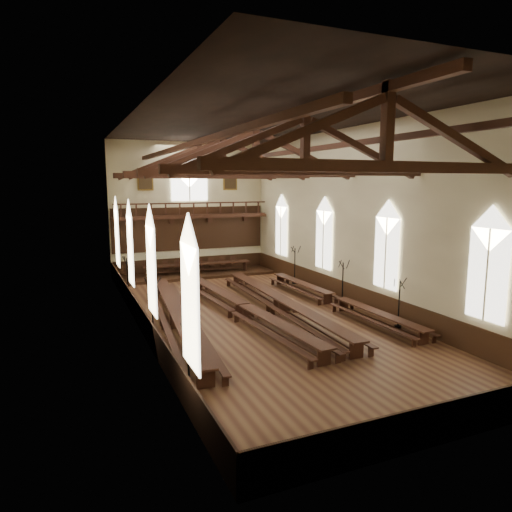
{
  "coord_description": "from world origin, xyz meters",
  "views": [
    {
      "loc": [
        -9.14,
        -21.37,
        6.9
      ],
      "look_at": [
        0.64,
        1.5,
        2.93
      ],
      "focal_mm": 32.0,
      "sensor_mm": 36.0,
      "label": 1
    }
  ],
  "objects_px": {
    "candelabrum_left_far": "(128,283)",
    "candelabrum_right_far": "(295,272)",
    "refectory_row_a": "(177,315)",
    "refectory_row_c": "(282,302)",
    "candelabrum_left_near": "(189,371)",
    "candelabrum_right_near": "(399,313)",
    "refectory_row_d": "(335,299)",
    "high_table": "(198,265)",
    "candelabrum_right_mid": "(342,291)",
    "dais": "(198,274)",
    "refectory_row_b": "(244,308)",
    "candelabrum_left_mid": "(153,317)"
  },
  "relations": [
    {
      "from": "candelabrum_left_far",
      "to": "candelabrum_right_far",
      "type": "xyz_separation_m",
      "value": [
        11.1,
        -1.39,
        0.06
      ]
    },
    {
      "from": "high_table",
      "to": "candelabrum_left_near",
      "type": "bearing_deg",
      "value": -106.82
    },
    {
      "from": "refectory_row_a",
      "to": "refectory_row_c",
      "type": "bearing_deg",
      "value": 2.02
    },
    {
      "from": "refectory_row_d",
      "to": "refectory_row_a",
      "type": "bearing_deg",
      "value": 179.49
    },
    {
      "from": "refectory_row_c",
      "to": "refectory_row_d",
      "type": "xyz_separation_m",
      "value": [
        3.22,
        -0.28,
        -0.08
      ]
    },
    {
      "from": "refectory_row_a",
      "to": "dais",
      "type": "relative_size",
      "value": 1.32
    },
    {
      "from": "candelabrum_left_far",
      "to": "candelabrum_right_mid",
      "type": "xyz_separation_m",
      "value": [
        11.1,
        -7.26,
        0.04
      ]
    },
    {
      "from": "refectory_row_b",
      "to": "high_table",
      "type": "xyz_separation_m",
      "value": [
        0.85,
        11.61,
        0.27
      ]
    },
    {
      "from": "refectory_row_a",
      "to": "refectory_row_b",
      "type": "bearing_deg",
      "value": -0.6
    },
    {
      "from": "candelabrum_left_near",
      "to": "candelabrum_right_far",
      "type": "relative_size",
      "value": 0.93
    },
    {
      "from": "refectory_row_a",
      "to": "candelabrum_left_far",
      "type": "bearing_deg",
      "value": 99.73
    },
    {
      "from": "high_table",
      "to": "candelabrum_right_near",
      "type": "distance_m",
      "value": 16.83
    },
    {
      "from": "refectory_row_b",
      "to": "dais",
      "type": "relative_size",
      "value": 1.29
    },
    {
      "from": "high_table",
      "to": "candelabrum_right_far",
      "type": "bearing_deg",
      "value": -43.99
    },
    {
      "from": "refectory_row_a",
      "to": "refectory_row_c",
      "type": "distance_m",
      "value": 5.76
    },
    {
      "from": "candelabrum_left_near",
      "to": "candelabrum_right_far",
      "type": "bearing_deg",
      "value": 50.38
    },
    {
      "from": "high_table",
      "to": "candelabrum_left_far",
      "type": "distance_m",
      "value": 6.85
    },
    {
      "from": "refectory_row_a",
      "to": "candelabrum_left_near",
      "type": "bearing_deg",
      "value": -100.54
    },
    {
      "from": "refectory_row_a",
      "to": "dais",
      "type": "xyz_separation_m",
      "value": [
        4.32,
        11.58,
        -0.49
      ]
    },
    {
      "from": "refectory_row_a",
      "to": "candelabrum_right_mid",
      "type": "height_order",
      "value": "candelabrum_right_mid"
    },
    {
      "from": "candelabrum_right_near",
      "to": "candelabrum_left_mid",
      "type": "bearing_deg",
      "value": 161.87
    },
    {
      "from": "candelabrum_right_mid",
      "to": "candelabrum_right_far",
      "type": "relative_size",
      "value": 0.97
    },
    {
      "from": "candelabrum_left_near",
      "to": "refectory_row_d",
      "type": "bearing_deg",
      "value": 34.28
    },
    {
      "from": "candelabrum_left_near",
      "to": "refectory_row_c",
      "type": "bearing_deg",
      "value": 45.9
    },
    {
      "from": "candelabrum_left_near",
      "to": "candelabrum_right_near",
      "type": "relative_size",
      "value": 1.01
    },
    {
      "from": "refectory_row_c",
      "to": "high_table",
      "type": "xyz_separation_m",
      "value": [
        -1.43,
        11.37,
        0.26
      ]
    },
    {
      "from": "refectory_row_d",
      "to": "dais",
      "type": "relative_size",
      "value": 1.22
    },
    {
      "from": "refectory_row_d",
      "to": "candelabrum_right_mid",
      "type": "relative_size",
      "value": 5.44
    },
    {
      "from": "dais",
      "to": "refectory_row_b",
      "type": "bearing_deg",
      "value": -94.19
    },
    {
      "from": "refectory_row_a",
      "to": "candelabrum_right_near",
      "type": "distance_m",
      "value": 10.7
    },
    {
      "from": "candelabrum_left_near",
      "to": "candelabrum_left_mid",
      "type": "distance_m",
      "value": 6.38
    },
    {
      "from": "refectory_row_d",
      "to": "candelabrum_left_near",
      "type": "distance_m",
      "value": 12.46
    },
    {
      "from": "refectory_row_c",
      "to": "candelabrum_left_mid",
      "type": "distance_m",
      "value": 7.14
    },
    {
      "from": "refectory_row_a",
      "to": "candelabrum_right_mid",
      "type": "distance_m",
      "value": 9.79
    },
    {
      "from": "refectory_row_a",
      "to": "candelabrum_left_far",
      "type": "distance_m",
      "value": 7.82
    },
    {
      "from": "high_table",
      "to": "candelabrum_right_mid",
      "type": "distance_m",
      "value": 12.39
    },
    {
      "from": "refectory_row_a",
      "to": "candelabrum_right_near",
      "type": "height_order",
      "value": "candelabrum_right_near"
    },
    {
      "from": "candelabrum_right_near",
      "to": "candelabrum_left_near",
      "type": "bearing_deg",
      "value": -166.09
    },
    {
      "from": "refectory_row_d",
      "to": "candelabrum_left_far",
      "type": "height_order",
      "value": "candelabrum_left_far"
    },
    {
      "from": "high_table",
      "to": "candelabrum_left_near",
      "type": "xyz_separation_m",
      "value": [
        -5.65,
        -18.67,
        -0.1
      ]
    },
    {
      "from": "candelabrum_left_mid",
      "to": "candelabrum_right_far",
      "type": "relative_size",
      "value": 1.01
    },
    {
      "from": "high_table",
      "to": "candelabrum_right_near",
      "type": "bearing_deg",
      "value": -71.09
    },
    {
      "from": "refectory_row_c",
      "to": "candelabrum_right_mid",
      "type": "bearing_deg",
      "value": 3.46
    },
    {
      "from": "refectory_row_b",
      "to": "candelabrum_right_mid",
      "type": "height_order",
      "value": "candelabrum_right_mid"
    },
    {
      "from": "candelabrum_right_mid",
      "to": "high_table",
      "type": "bearing_deg",
      "value": 116.11
    },
    {
      "from": "candelabrum_right_near",
      "to": "candelabrum_right_mid",
      "type": "relative_size",
      "value": 0.95
    },
    {
      "from": "refectory_row_c",
      "to": "candelabrum_right_far",
      "type": "height_order",
      "value": "candelabrum_right_far"
    },
    {
      "from": "refectory_row_a",
      "to": "candelabrum_right_near",
      "type": "xyz_separation_m",
      "value": [
        9.78,
        -4.35,
        0.15
      ]
    },
    {
      "from": "refectory_row_b",
      "to": "refectory_row_d",
      "type": "relative_size",
      "value": 1.06
    },
    {
      "from": "candelabrum_left_far",
      "to": "candelabrum_right_far",
      "type": "bearing_deg",
      "value": -7.15
    }
  ]
}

